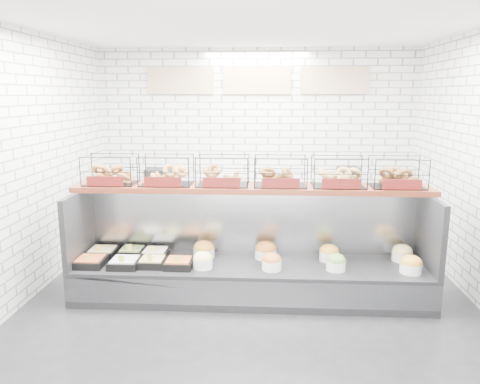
{
  "coord_description": "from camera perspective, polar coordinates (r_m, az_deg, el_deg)",
  "views": [
    {
      "loc": [
        0.17,
        -4.75,
        2.29
      ],
      "look_at": [
        -0.13,
        0.45,
        1.2
      ],
      "focal_mm": 35.0,
      "sensor_mm": 36.0,
      "label": 1
    }
  ],
  "objects": [
    {
      "name": "prep_counter",
      "position": [
        7.41,
        1.84,
        -2.38
      ],
      "size": [
        4.0,
        0.6,
        1.2
      ],
      "color": "#93969B",
      "rests_on": "ground"
    },
    {
      "name": "display_case",
      "position": [
        5.47,
        1.12,
        -9.19
      ],
      "size": [
        4.0,
        0.9,
        1.2
      ],
      "color": "black",
      "rests_on": "ground"
    },
    {
      "name": "bagel_shelf",
      "position": [
        5.35,
        1.4,
        2.08
      ],
      "size": [
        4.1,
        0.5,
        0.4
      ],
      "color": "#541E12",
      "rests_on": "display_case"
    },
    {
      "name": "room_shell",
      "position": [
        5.36,
        1.49,
        9.36
      ],
      "size": [
        5.02,
        5.51,
        3.01
      ],
      "color": "silver",
      "rests_on": "ground"
    },
    {
      "name": "ground",
      "position": [
        5.28,
        1.14,
        -13.86
      ],
      "size": [
        5.5,
        5.5,
        0.0
      ],
      "primitive_type": "plane",
      "color": "black",
      "rests_on": "ground"
    }
  ]
}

